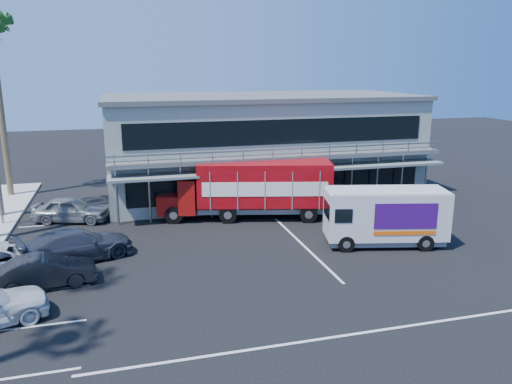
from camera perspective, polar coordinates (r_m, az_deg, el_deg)
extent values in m
plane|color=black|center=(23.59, 3.48, -9.03)|extent=(120.00, 120.00, 0.00)
cube|color=gray|center=(37.36, 0.54, 5.24)|extent=(22.00, 10.00, 7.00)
cube|color=#515454|center=(36.98, 0.56, 10.83)|extent=(22.40, 10.40, 0.30)
cube|color=#515454|center=(32.07, 3.28, 3.92)|extent=(22.00, 1.20, 0.25)
cube|color=gray|center=(31.47, 3.61, 4.64)|extent=(22.00, 0.08, 0.90)
cube|color=slate|center=(31.92, 3.43, 2.59)|extent=(22.00, 1.80, 0.15)
cube|color=black|center=(33.02, 2.91, 0.67)|extent=(20.00, 0.06, 1.60)
cube|color=black|center=(32.37, 2.99, 6.88)|extent=(20.00, 0.06, 1.60)
cylinder|color=brown|center=(39.97, -27.09, 7.90)|extent=(0.44, 0.44, 12.00)
cube|color=maroon|center=(31.65, -9.69, -1.18)|extent=(1.95, 2.59, 1.23)
cube|color=maroon|center=(31.36, -7.70, -0.18)|extent=(1.62, 2.74, 2.15)
cube|color=black|center=(31.22, -7.73, 0.91)|extent=(0.58, 2.13, 0.72)
cube|color=#9F0915|center=(31.03, 0.95, 1.06)|extent=(8.58, 4.47, 2.67)
cube|color=slate|center=(31.42, 0.94, -1.77)|extent=(8.49, 4.10, 0.31)
cube|color=white|center=(29.80, 1.05, 0.30)|extent=(7.33, 1.86, 0.87)
cube|color=white|center=(32.31, 0.86, 1.40)|extent=(7.33, 1.86, 0.87)
cylinder|color=black|center=(30.67, -9.38, -2.62)|extent=(1.10, 0.53, 1.07)
cylinder|color=black|center=(32.81, -8.85, -1.49)|extent=(1.10, 0.53, 1.07)
cylinder|color=black|center=(30.37, -3.24, -2.62)|extent=(1.10, 0.53, 1.07)
cylinder|color=black|center=(32.54, -3.11, -1.47)|extent=(1.10, 0.53, 1.07)
cylinder|color=black|center=(30.60, 6.02, -2.55)|extent=(1.10, 0.53, 1.07)
cylinder|color=black|center=(32.75, 5.53, -1.42)|extent=(1.10, 0.53, 1.07)
cube|color=silver|center=(27.18, 14.59, -2.41)|extent=(6.59, 3.54, 2.51)
cube|color=slate|center=(27.60, 14.41, -5.17)|extent=(6.30, 3.27, 0.31)
cube|color=black|center=(26.40, 8.13, -1.97)|extent=(0.47, 1.73, 0.85)
cube|color=silver|center=(26.86, 14.76, 0.21)|extent=(6.46, 3.47, 0.07)
cube|color=#380A61|center=(26.36, 16.77, -2.67)|extent=(3.14, 0.77, 1.34)
cube|color=#380A61|center=(28.34, 15.39, -1.41)|extent=(3.14, 0.77, 1.34)
cube|color=#F2590C|center=(26.61, 16.63, -4.52)|extent=(3.14, 0.77, 0.22)
cylinder|color=black|center=(26.17, 10.26, -5.85)|extent=(0.90, 0.47, 0.86)
cylinder|color=black|center=(27.92, 9.46, -4.53)|extent=(0.90, 0.47, 0.86)
cylinder|color=black|center=(27.32, 18.78, -5.54)|extent=(0.90, 0.47, 0.86)
cylinder|color=black|center=(29.00, 17.49, -4.30)|extent=(0.90, 0.47, 0.86)
imported|color=black|center=(23.61, -22.94, -8.36)|extent=(4.32, 1.93, 1.38)
imported|color=silver|center=(25.43, -26.83, -6.98)|extent=(5.85, 3.27, 1.55)
imported|color=#2D303C|center=(26.05, -19.86, -5.73)|extent=(5.92, 3.99, 1.59)
imported|color=slate|center=(32.60, -20.36, -1.89)|extent=(4.85, 3.00, 1.54)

